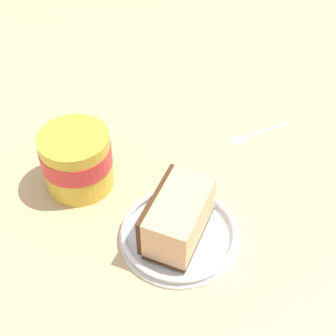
# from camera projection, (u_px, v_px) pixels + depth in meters

# --- Properties ---
(ground_plane) EXTENTS (1.34, 1.34, 0.02)m
(ground_plane) POSITION_uv_depth(u_px,v_px,m) (151.00, 188.00, 0.70)
(ground_plane) COLOR tan
(small_plate) EXTENTS (0.16, 0.16, 0.02)m
(small_plate) POSITION_uv_depth(u_px,v_px,m) (179.00, 233.00, 0.62)
(small_plate) COLOR white
(small_plate) RESTS_ON ground_plane
(cake_slice) EXTENTS (0.12, 0.10, 0.06)m
(cake_slice) POSITION_uv_depth(u_px,v_px,m) (178.00, 217.00, 0.60)
(cake_slice) COLOR #472814
(cake_slice) RESTS_ON small_plate
(tea_mug) EXTENTS (0.12, 0.10, 0.09)m
(tea_mug) POSITION_uv_depth(u_px,v_px,m) (77.00, 156.00, 0.67)
(tea_mug) COLOR gold
(tea_mug) RESTS_ON ground_plane
(teaspoon) EXTENTS (0.06, 0.11, 0.01)m
(teaspoon) POSITION_uv_depth(u_px,v_px,m) (248.00, 135.00, 0.76)
(teaspoon) COLOR silver
(teaspoon) RESTS_ON ground_plane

